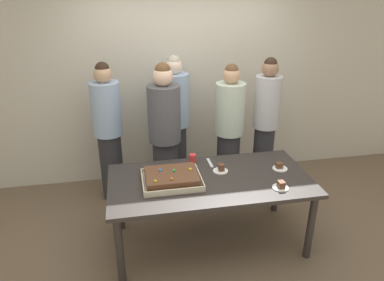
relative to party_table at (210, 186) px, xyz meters
name	(u,v)px	position (x,y,z in m)	size (l,w,h in m)	color
ground_plane	(209,241)	(0.00, 0.00, -0.66)	(12.00, 12.00, 0.00)	brown
interior_back_panel	(182,66)	(0.00, 1.60, 0.84)	(8.00, 0.12, 3.00)	beige
party_table	(210,186)	(0.00, 0.00, 0.00)	(1.94, 0.96, 0.74)	#2D2826
sheet_cake	(172,178)	(-0.37, 0.00, 0.13)	(0.55, 0.45, 0.12)	beige
plated_slice_near_left	(281,186)	(0.59, -0.29, 0.10)	(0.15, 0.15, 0.07)	white
plated_slice_near_right	(280,167)	(0.74, 0.07, 0.10)	(0.15, 0.15, 0.07)	white
plated_slice_far_left	(221,169)	(0.14, 0.13, 0.10)	(0.15, 0.15, 0.08)	white
drink_cup_nearest	(193,159)	(-0.10, 0.36, 0.13)	(0.07, 0.07, 0.10)	red
cake_server_utensil	(210,163)	(0.07, 0.32, 0.08)	(0.03, 0.20, 0.01)	silver
person_serving_front	(265,126)	(0.87, 0.84, 0.24)	(0.31, 0.31, 1.72)	#28282D
person_green_shirt_behind	(175,122)	(-0.16, 1.21, 0.22)	(0.35, 0.35, 1.71)	#28282D
person_striped_tie_right	(108,132)	(-0.97, 1.06, 0.22)	(0.34, 0.34, 1.69)	#28282D
person_far_right_suit	(229,132)	(0.43, 0.84, 0.20)	(0.34, 0.34, 1.66)	#28282D
person_back_corner	(165,136)	(-0.34, 0.79, 0.23)	(0.36, 0.36, 1.71)	#28282D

